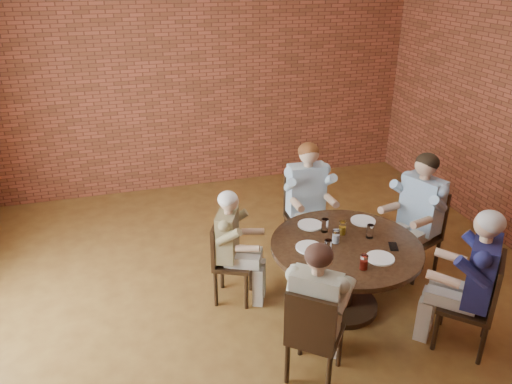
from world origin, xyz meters
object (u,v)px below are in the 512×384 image
object	(u,v)px
diner_d	(317,312)
smartphone	(393,246)
chair_a	(420,227)
diner_c	(233,247)
diner_b	(308,201)
diner_a	(417,215)
diner_e	(471,281)
chair_b	(304,211)
dining_table	(345,263)
chair_d	(313,334)
chair_e	(479,300)
chair_c	(226,258)

from	to	relation	value
diner_d	smartphone	xyz separation A→B (m)	(1.04, 0.59, 0.10)
chair_a	diner_c	xyz separation A→B (m)	(-2.15, 0.03, 0.09)
diner_b	diner_c	size ratio (longest dim) A/B	1.13
diner_d	diner_a	bearing A→B (deg)	-105.77
diner_e	diner_a	bearing A→B (deg)	-146.20
chair_b	diner_a	bearing A→B (deg)	-36.30
dining_table	diner_a	xyz separation A→B (m)	(1.04, 0.40, 0.18)
chair_b	chair_d	world-z (taller)	chair_b
diner_a	chair_e	bearing A→B (deg)	-28.11
dining_table	diner_e	size ratio (longest dim) A/B	1.06
diner_a	diner_d	world-z (taller)	diner_a
diner_a	diner_b	size ratio (longest dim) A/B	1.02
dining_table	chair_b	xyz separation A→B (m)	(0.05, 1.19, -0.01)
chair_b	diner_e	world-z (taller)	diner_e
diner_b	smartphone	bearing A→B (deg)	-71.81
chair_b	chair_c	world-z (taller)	chair_b
chair_b	diner_c	bearing A→B (deg)	-143.55
dining_table	diner_d	bearing A→B (deg)	-129.33
diner_e	diner_c	bearing A→B (deg)	-80.19
chair_b	diner_c	xyz separation A→B (m)	(-1.07, -0.72, 0.09)
chair_a	chair_b	bearing A→B (deg)	-145.84
diner_b	diner_d	size ratio (longest dim) A/B	1.06
diner_a	diner_b	xyz separation A→B (m)	(-1.00, 0.70, -0.01)
diner_a	diner_c	world-z (taller)	diner_a
diner_a	smartphone	bearing A→B (deg)	-68.65
chair_a	smartphone	distance (m)	0.98
chair_a	chair_e	distance (m)	1.32
chair_e	smartphone	world-z (taller)	chair_e
diner_b	chair_c	size ratio (longest dim) A/B	1.58
diner_a	diner_b	distance (m)	1.22
diner_e	chair_c	bearing A→B (deg)	-79.88
chair_e	diner_a	bearing A→B (deg)	-142.73
diner_e	dining_table	bearing A→B (deg)	-90.00
dining_table	diner_e	xyz separation A→B (m)	(0.82, -0.80, 0.16)
diner_b	chair_d	distance (m)	2.07
diner_d	chair_e	size ratio (longest dim) A/B	1.36
diner_a	chair_b	world-z (taller)	diner_a
chair_b	chair_e	bearing A→B (deg)	-65.65
chair_e	dining_table	bearing A→B (deg)	-90.00
diner_b	chair_d	size ratio (longest dim) A/B	1.50
chair_c	chair_d	world-z (taller)	chair_d
diner_a	diner_e	bearing A→B (deg)	-31.57
dining_table	diner_a	bearing A→B (deg)	20.91
chair_d	diner_d	distance (m)	0.17
diner_c	chair_c	bearing A→B (deg)	90.00
diner_b	diner_e	world-z (taller)	diner_b
smartphone	chair_e	bearing A→B (deg)	-33.91
diner_d	diner_e	bearing A→B (deg)	-142.00
chair_a	chair_d	distance (m)	2.21
diner_b	diner_d	distance (m)	1.99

